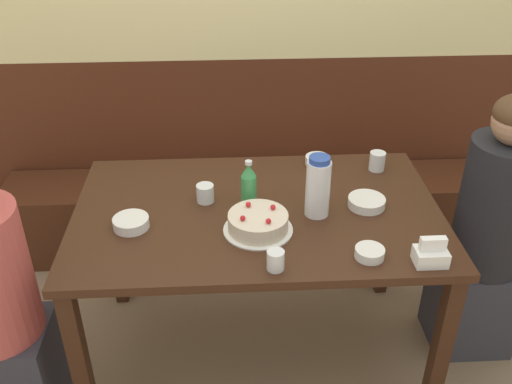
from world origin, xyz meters
TOP-DOWN VIEW (x-y plane):
  - ground_plane at (0.00, 0.00)m, footprint 12.00×12.00m
  - back_wall at (0.00, 1.05)m, footprint 4.80×0.04m
  - bench_seat at (0.00, 0.83)m, footprint 2.67×0.38m
  - dining_table at (0.00, 0.00)m, footprint 1.44×0.89m
  - birthday_cake at (-0.01, -0.14)m, footprint 0.26×0.26m
  - water_pitcher at (0.23, -0.04)m, footprint 0.09×0.09m
  - soju_bottle at (-0.03, 0.03)m, footprint 0.06×0.06m
  - napkin_holder at (0.57, -0.37)m, footprint 0.11×0.08m
  - bowl_soup_white at (0.37, -0.32)m, footprint 0.10×0.10m
  - bowl_rice_small at (0.43, 0.00)m, footprint 0.15×0.15m
  - bowl_side_dish at (-0.48, -0.09)m, footprint 0.13×0.13m
  - bowl_sauce_shallow at (0.29, 0.36)m, footprint 0.11×0.11m
  - glass_water_tall at (0.04, -0.37)m, footprint 0.06×0.06m
  - glass_tumbler_short at (-0.20, 0.07)m, footprint 0.07×0.07m
  - glass_shot_small at (0.54, 0.29)m, footprint 0.07×0.07m
  - person_pale_blue_shirt at (0.98, 0.03)m, footprint 0.34×0.30m

SIDE VIEW (x-z plane):
  - ground_plane at x=0.00m, z-range 0.00..0.00m
  - bench_seat at x=0.00m, z-range 0.00..0.43m
  - person_pale_blue_shirt at x=0.98m, z-range -0.04..1.18m
  - dining_table at x=0.00m, z-range 0.30..1.07m
  - bowl_soup_white at x=0.37m, z-range 0.78..0.81m
  - bowl_rice_small at x=0.43m, z-range 0.78..0.81m
  - bowl_sauce_shallow at x=0.29m, z-range 0.78..0.82m
  - bowl_side_dish at x=-0.48m, z-range 0.78..0.82m
  - birthday_cake at x=-0.01m, z-range 0.77..0.86m
  - glass_water_tall at x=0.04m, z-range 0.78..0.85m
  - glass_tumbler_short at x=-0.20m, z-range 0.78..0.85m
  - napkin_holder at x=0.57m, z-range 0.76..0.87m
  - glass_shot_small at x=0.54m, z-range 0.78..0.86m
  - soju_bottle at x=-0.03m, z-range 0.77..0.97m
  - water_pitcher at x=0.23m, z-range 0.77..1.02m
  - back_wall at x=0.00m, z-range 0.00..2.50m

